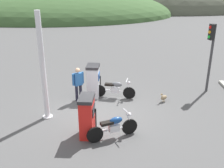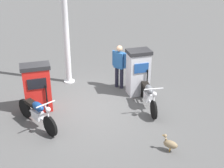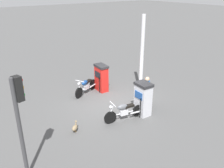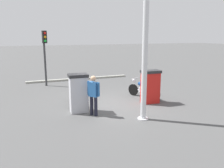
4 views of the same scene
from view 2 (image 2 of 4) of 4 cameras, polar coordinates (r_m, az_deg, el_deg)
name	(u,v)px [view 2 (image 2 of 4)]	position (r m, az deg, el deg)	size (l,w,h in m)	color
ground_plane	(96,108)	(9.67, -3.08, -4.44)	(120.00, 120.00, 0.00)	#4C4C4C
fuel_pump_near	(37,88)	(9.46, -13.69, -0.66)	(0.59, 0.89, 1.50)	red
fuel_pump_far	(138,72)	(10.26, 4.89, 2.24)	(0.65, 0.80, 1.55)	silver
motorcycle_near_pump	(37,113)	(8.79, -13.72, -5.17)	(1.76, 0.89, 0.93)	black
motorcycle_far_pump	(148,94)	(9.54, 6.71, -1.92)	(1.94, 0.69, 0.92)	black
attendant_person	(119,64)	(10.61, 1.37, 3.69)	(0.52, 0.40, 1.55)	#1E1E2D
wandering_duck	(170,144)	(7.86, 10.74, -10.84)	(0.40, 0.37, 0.45)	#847051
canopy_support_pole	(66,28)	(10.82, -8.54, 10.15)	(0.40, 0.40, 4.17)	silver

